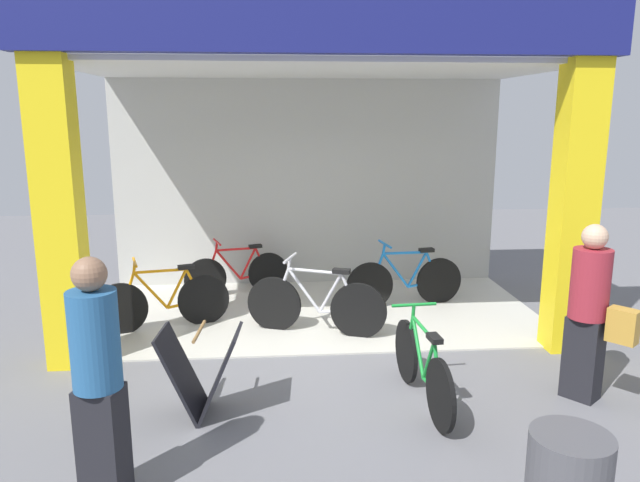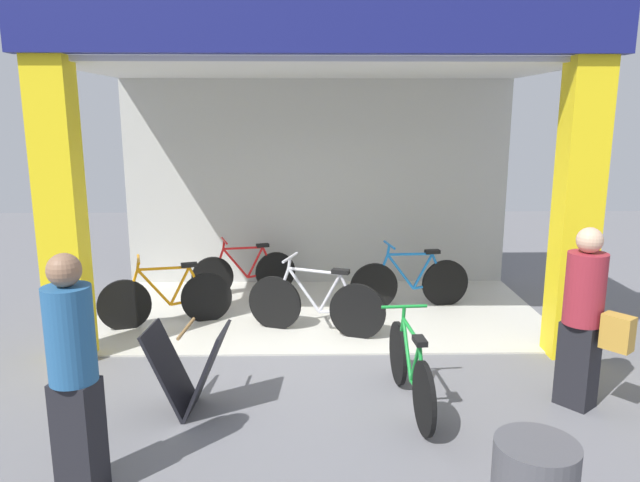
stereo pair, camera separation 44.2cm
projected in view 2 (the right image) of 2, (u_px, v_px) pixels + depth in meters
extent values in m
plane|color=slate|center=(321.00, 356.00, 6.64)|extent=(19.79, 19.79, 0.00)
cube|color=beige|center=(319.00, 311.00, 8.09)|extent=(5.90, 2.98, 0.02)
cube|color=#B7B7B2|center=(317.00, 182.00, 9.21)|extent=(5.90, 0.12, 3.22)
cube|color=yellow|center=(62.00, 214.00, 6.25)|extent=(0.42, 0.36, 3.22)
cube|color=yellow|center=(577.00, 213.00, 6.35)|extent=(0.42, 0.36, 3.22)
cube|color=navy|center=(322.00, 15.00, 5.74)|extent=(6.10, 0.20, 0.72)
cube|color=silver|center=(319.00, 69.00, 7.42)|extent=(5.90, 2.98, 0.06)
cylinder|color=black|center=(445.00, 283.00, 8.27)|extent=(0.66, 0.15, 0.66)
cylinder|color=black|center=(374.00, 287.00, 8.09)|extent=(0.66, 0.15, 0.66)
cylinder|color=blue|center=(429.00, 286.00, 8.24)|extent=(0.45, 0.11, 0.09)
cylinder|color=blue|center=(423.00, 271.00, 8.17)|extent=(0.29, 0.08, 0.50)
cylinder|color=blue|center=(401.00, 272.00, 8.12)|extent=(0.41, 0.10, 0.52)
cylinder|color=blue|center=(410.00, 254.00, 8.09)|extent=(0.63, 0.14, 0.05)
cylinder|color=blue|center=(438.00, 269.00, 8.21)|extent=(0.22, 0.07, 0.45)
cylinder|color=blue|center=(381.00, 271.00, 8.06)|extent=(0.20, 0.07, 0.46)
cylinder|color=blue|center=(389.00, 250.00, 8.02)|extent=(0.06, 0.04, 0.14)
cylinder|color=blue|center=(389.00, 245.00, 8.01)|extent=(0.11, 0.46, 0.03)
cube|color=black|center=(432.00, 252.00, 8.14)|extent=(0.21, 0.13, 0.05)
cylinder|color=black|center=(275.00, 272.00, 8.96)|extent=(0.60, 0.22, 0.61)
cylinder|color=black|center=(213.00, 277.00, 8.67)|extent=(0.60, 0.22, 0.61)
cylinder|color=red|center=(261.00, 275.00, 8.90)|extent=(0.40, 0.15, 0.08)
cylinder|color=red|center=(255.00, 262.00, 8.83)|extent=(0.26, 0.11, 0.46)
cylinder|color=red|center=(236.00, 263.00, 8.74)|extent=(0.37, 0.14, 0.48)
cylinder|color=red|center=(243.00, 248.00, 8.73)|extent=(0.57, 0.21, 0.05)
cylinder|color=red|center=(269.00, 260.00, 8.89)|extent=(0.20, 0.09, 0.41)
cylinder|color=red|center=(219.00, 263.00, 8.66)|extent=(0.18, 0.09, 0.42)
cylinder|color=red|center=(224.00, 245.00, 8.63)|extent=(0.06, 0.05, 0.13)
cylinder|color=red|center=(224.00, 241.00, 8.62)|extent=(0.16, 0.42, 0.03)
cube|color=black|center=(263.00, 245.00, 8.81)|extent=(0.20, 0.14, 0.05)
cylinder|color=black|center=(207.00, 298.00, 7.65)|extent=(0.64, 0.23, 0.65)
cylinder|color=black|center=(124.00, 305.00, 7.35)|extent=(0.64, 0.23, 0.65)
cylinder|color=orange|center=(188.00, 301.00, 7.58)|extent=(0.43, 0.16, 0.08)
cylinder|color=orange|center=(180.00, 286.00, 7.51)|extent=(0.28, 0.12, 0.49)
cylinder|color=orange|center=(154.00, 287.00, 7.41)|extent=(0.39, 0.15, 0.51)
cylinder|color=orange|center=(164.00, 268.00, 7.40)|extent=(0.61, 0.21, 0.05)
cylinder|color=orange|center=(197.00, 283.00, 7.57)|extent=(0.22, 0.10, 0.44)
cylinder|color=orange|center=(132.00, 287.00, 7.33)|extent=(0.20, 0.09, 0.45)
cylinder|color=orange|center=(138.00, 265.00, 7.30)|extent=(0.06, 0.05, 0.14)
cylinder|color=orange|center=(139.00, 259.00, 7.29)|extent=(0.16, 0.44, 0.03)
cube|color=black|center=(189.00, 265.00, 7.49)|extent=(0.22, 0.15, 0.05)
cylinder|color=black|center=(357.00, 312.00, 7.06)|extent=(0.66, 0.27, 0.68)
cylinder|color=black|center=(275.00, 303.00, 7.38)|extent=(0.66, 0.27, 0.68)
cylinder|color=silver|center=(337.00, 312.00, 7.14)|extent=(0.45, 0.19, 0.09)
cylinder|color=silver|center=(330.00, 293.00, 7.12)|extent=(0.29, 0.13, 0.51)
cylinder|color=silver|center=(304.00, 290.00, 7.22)|extent=(0.41, 0.17, 0.54)
cylinder|color=silver|center=(314.00, 271.00, 7.13)|extent=(0.63, 0.25, 0.05)
cylinder|color=silver|center=(348.00, 293.00, 7.05)|extent=(0.23, 0.11, 0.46)
cylinder|color=silver|center=(282.00, 286.00, 7.30)|extent=(0.21, 0.10, 0.48)
cylinder|color=silver|center=(289.00, 263.00, 7.21)|extent=(0.07, 0.05, 0.14)
cylinder|color=silver|center=(290.00, 257.00, 7.19)|extent=(0.19, 0.46, 0.03)
cube|color=black|center=(341.00, 271.00, 7.02)|extent=(0.23, 0.17, 0.05)
cylinder|color=black|center=(424.00, 399.00, 4.97)|extent=(0.09, 0.63, 0.63)
cylinder|color=black|center=(398.00, 353.00, 5.91)|extent=(0.09, 0.63, 0.63)
cylinder|color=#198C33|center=(417.00, 389.00, 5.19)|extent=(0.07, 0.42, 0.08)
cylinder|color=#198C33|center=(415.00, 363.00, 5.24)|extent=(0.06, 0.28, 0.47)
cylinder|color=#198C33|center=(407.00, 349.00, 5.53)|extent=(0.06, 0.39, 0.49)
cylinder|color=#198C33|center=(411.00, 331.00, 5.36)|extent=(0.08, 0.60, 0.05)
cylinder|color=#198C33|center=(422.00, 370.00, 5.03)|extent=(0.05, 0.21, 0.42)
cylinder|color=#198C33|center=(401.00, 337.00, 5.77)|extent=(0.05, 0.19, 0.44)
cylinder|color=#198C33|center=(404.00, 313.00, 5.63)|extent=(0.04, 0.06, 0.13)
cylinder|color=#198C33|center=(404.00, 307.00, 5.61)|extent=(0.44, 0.06, 0.03)
cube|color=black|center=(420.00, 341.00, 5.06)|extent=(0.11, 0.20, 0.05)
cube|color=black|center=(170.00, 370.00, 5.34)|extent=(0.41, 0.53, 0.80)
cube|color=black|center=(207.00, 371.00, 5.32)|extent=(0.41, 0.53, 0.80)
cylinder|color=olive|center=(186.00, 328.00, 5.25)|extent=(0.07, 0.50, 0.03)
cube|color=black|center=(578.00, 364.00, 5.44)|extent=(0.38, 0.39, 0.79)
cylinder|color=maroon|center=(585.00, 289.00, 5.29)|extent=(0.49, 0.49, 0.65)
sphere|color=#D8AD8C|center=(590.00, 240.00, 5.20)|extent=(0.23, 0.23, 0.23)
cube|color=#BF8C33|center=(618.00, 332.00, 5.12)|extent=(0.27, 0.29, 0.31)
cube|color=black|center=(80.00, 437.00, 4.17)|extent=(0.34, 0.30, 0.85)
cylinder|color=#26598C|center=(70.00, 335.00, 4.01)|extent=(0.39, 0.39, 0.67)
sphere|color=#8C664C|center=(64.00, 270.00, 3.92)|extent=(0.23, 0.23, 0.23)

